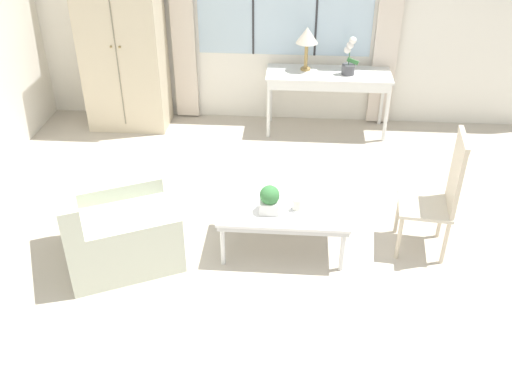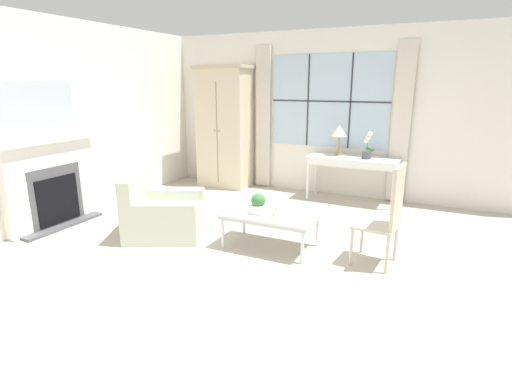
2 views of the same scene
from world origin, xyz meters
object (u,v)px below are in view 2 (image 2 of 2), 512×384
at_px(armchair_upholstered, 163,215).
at_px(coffee_table, 271,216).
at_px(table_lamp, 339,132).
at_px(potted_plant_small, 258,204).
at_px(pillar_candle, 278,211).
at_px(side_chair_wooden, 387,212).
at_px(console_table, 353,162).
at_px(fireplace, 50,178).
at_px(potted_orchid, 367,148).
at_px(armoire, 225,127).

distance_m(armchair_upholstered, coffee_table, 1.46).
height_order(table_lamp, potted_plant_small, table_lamp).
xyz_separation_m(coffee_table, pillar_candle, (0.11, -0.05, 0.09)).
xyz_separation_m(side_chair_wooden, coffee_table, (-1.31, -0.07, -0.21)).
bearing_deg(side_chair_wooden, console_table, 110.68).
bearing_deg(table_lamp, potted_plant_small, -96.38).
distance_m(side_chair_wooden, potted_plant_small, 1.44).
height_order(fireplace, side_chair_wooden, fireplace).
relative_size(potted_orchid, armchair_upholstered, 0.36).
bearing_deg(armchair_upholstered, potted_plant_small, 5.66).
xyz_separation_m(console_table, potted_orchid, (0.22, -0.03, 0.25)).
bearing_deg(potted_orchid, armoire, 179.25).
bearing_deg(fireplace, table_lamp, 43.84).
bearing_deg(armoire, table_lamp, 1.90).
relative_size(armoire, potted_plant_small, 9.06).
relative_size(side_chair_wooden, coffee_table, 1.01).
height_order(console_table, potted_plant_small, console_table).
distance_m(console_table, potted_orchid, 0.33).
height_order(armoire, potted_plant_small, armoire).
distance_m(armoire, pillar_candle, 3.28).
bearing_deg(coffee_table, potted_plant_small, -142.93).
xyz_separation_m(potted_orchid, pillar_candle, (-0.55, -2.41, -0.43)).
xyz_separation_m(potted_orchid, coffee_table, (-0.66, -2.35, -0.52)).
xyz_separation_m(armoire, coffee_table, (1.99, -2.39, -0.73)).
distance_m(armchair_upholstered, pillar_candle, 1.57).
height_order(potted_orchid, side_chair_wooden, potted_orchid).
xyz_separation_m(table_lamp, coffee_table, (-0.16, -2.46, -0.75)).
xyz_separation_m(armchair_upholstered, pillar_candle, (1.55, 0.17, 0.23)).
bearing_deg(potted_orchid, potted_plant_small, -107.67).
bearing_deg(potted_orchid, pillar_candle, -102.82).
bearing_deg(pillar_candle, console_table, 82.32).
bearing_deg(fireplace, armchair_upholstered, 13.25).
xyz_separation_m(armoire, console_table, (2.43, -0.00, -0.46)).
bearing_deg(fireplace, potted_orchid, 38.74).
relative_size(coffee_table, potted_plant_small, 4.48).
bearing_deg(potted_orchid, coffee_table, -105.62).
bearing_deg(table_lamp, fireplace, -136.16).
height_order(armoire, armchair_upholstered, armoire).
distance_m(armoire, console_table, 2.47).
bearing_deg(pillar_candle, potted_orchid, 77.18).
height_order(fireplace, coffee_table, fireplace).
distance_m(console_table, side_chair_wooden, 2.47).
relative_size(table_lamp, coffee_table, 0.46).
relative_size(side_chair_wooden, pillar_candle, 9.40).
bearing_deg(armchair_upholstered, pillar_candle, 6.20).
xyz_separation_m(armchair_upholstered, side_chair_wooden, (2.75, 0.30, 0.35)).
bearing_deg(potted_orchid, side_chair_wooden, -74.02).
bearing_deg(potted_plant_small, armchair_upholstered, -174.34).
height_order(fireplace, armchair_upholstered, fireplace).
distance_m(armoire, armchair_upholstered, 2.80).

